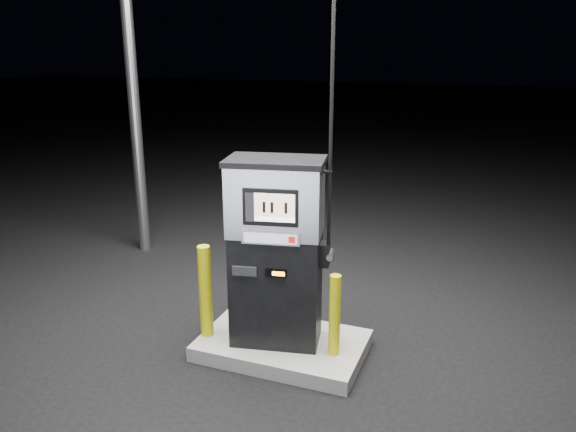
% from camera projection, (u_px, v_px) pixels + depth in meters
% --- Properties ---
extents(ground, '(80.00, 80.00, 0.00)m').
position_uv_depth(ground, '(283.00, 352.00, 5.60)').
color(ground, black).
rests_on(ground, ground).
extents(pump_island, '(1.60, 1.00, 0.15)m').
position_uv_depth(pump_island, '(283.00, 345.00, 5.58)').
color(pump_island, slate).
rests_on(pump_island, ground).
extents(fuel_dispenser, '(1.04, 0.70, 3.76)m').
position_uv_depth(fuel_dispenser, '(276.00, 251.00, 5.28)').
color(fuel_dispenser, black).
rests_on(fuel_dispenser, pump_island).
extents(bollard_left, '(0.16, 0.16, 0.94)m').
position_uv_depth(bollard_left, '(205.00, 291.00, 5.50)').
color(bollard_left, '#C9C10B').
rests_on(bollard_left, pump_island).
extents(bollard_right, '(0.11, 0.11, 0.79)m').
position_uv_depth(bollard_right, '(335.00, 315.00, 5.18)').
color(bollard_right, '#C9C10B').
rests_on(bollard_right, pump_island).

